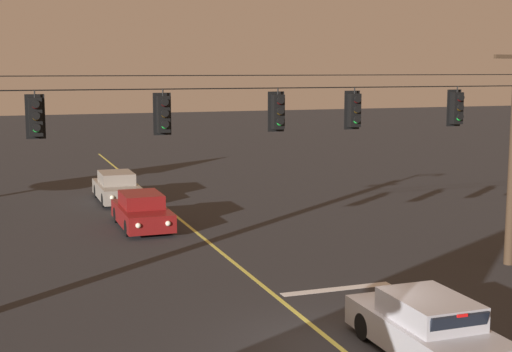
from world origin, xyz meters
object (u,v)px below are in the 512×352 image
object	(u,v)px
traffic_light_leftmost	(36,117)
traffic_light_centre	(278,112)
car_oncoming_lead	(142,212)
traffic_light_rightmost	(457,108)
traffic_light_right_inner	(354,110)
traffic_light_left_inner	(163,114)
car_waiting_near_lane	(427,328)
car_oncoming_trailing	(117,188)

from	to	relation	value
traffic_light_leftmost	traffic_light_centre	xyz separation A→B (m)	(6.46, 0.00, 0.00)
traffic_light_leftmost	car_oncoming_lead	size ratio (longest dim) A/B	0.28
traffic_light_leftmost	traffic_light_rightmost	size ratio (longest dim) A/B	1.00
traffic_light_leftmost	traffic_light_right_inner	bearing A→B (deg)	0.00
traffic_light_centre	traffic_light_left_inner	bearing A→B (deg)	180.00
traffic_light_rightmost	car_waiting_near_lane	bearing A→B (deg)	-128.35
traffic_light_right_inner	traffic_light_rightmost	world-z (taller)	same
traffic_light_centre	traffic_light_leftmost	bearing A→B (deg)	180.00
traffic_light_rightmost	car_waiting_near_lane	size ratio (longest dim) A/B	0.28
traffic_light_left_inner	traffic_light_centre	distance (m)	3.24
car_oncoming_lead	car_oncoming_trailing	xyz separation A→B (m)	(-0.00, 6.28, 0.00)
traffic_light_rightmost	car_oncoming_lead	distance (m)	13.14
traffic_light_right_inner	car_oncoming_lead	bearing A→B (deg)	115.13
traffic_light_right_inner	traffic_light_rightmost	xyz separation A→B (m)	(3.47, 0.00, 0.00)
traffic_light_right_inner	car_waiting_near_lane	xyz separation A→B (m)	(-1.09, -5.76, -4.44)
traffic_light_right_inner	car_oncoming_lead	xyz separation A→B (m)	(-4.46, 9.50, -4.44)
traffic_light_rightmost	car_oncoming_trailing	bearing A→B (deg)	116.68
traffic_light_right_inner	car_oncoming_trailing	xyz separation A→B (m)	(-4.46, 15.78, -4.44)
car_oncoming_trailing	traffic_light_right_inner	bearing A→B (deg)	-74.22
traffic_light_leftmost	car_oncoming_trailing	bearing A→B (deg)	74.52
traffic_light_left_inner	traffic_light_right_inner	distance (m)	5.60
traffic_light_left_inner	car_oncoming_trailing	size ratio (longest dim) A/B	0.28
traffic_light_left_inner	traffic_light_rightmost	size ratio (longest dim) A/B	1.00
traffic_light_centre	traffic_light_rightmost	distance (m)	5.83
traffic_light_left_inner	traffic_light_right_inner	size ratio (longest dim) A/B	1.00
traffic_light_rightmost	traffic_light_right_inner	bearing A→B (deg)	180.00
traffic_light_left_inner	traffic_light_right_inner	world-z (taller)	same
traffic_light_left_inner	car_waiting_near_lane	bearing A→B (deg)	-51.95
traffic_light_left_inner	car_waiting_near_lane	xyz separation A→B (m)	(4.51, -5.76, -4.44)
traffic_light_right_inner	traffic_light_leftmost	bearing A→B (deg)	180.00
traffic_light_rightmost	car_waiting_near_lane	distance (m)	8.58
traffic_light_centre	car_waiting_near_lane	world-z (taller)	traffic_light_centre
traffic_light_leftmost	traffic_light_rightmost	bearing A→B (deg)	0.00
car_oncoming_trailing	car_waiting_near_lane	bearing A→B (deg)	-81.11
traffic_light_centre	car_oncoming_lead	xyz separation A→B (m)	(-2.09, 9.50, -4.44)
traffic_light_leftmost	traffic_light_right_inner	distance (m)	8.83
car_oncoming_lead	car_oncoming_trailing	world-z (taller)	same
traffic_light_left_inner	traffic_light_rightmost	xyz separation A→B (m)	(9.07, 0.00, 0.00)
traffic_light_rightmost	traffic_light_leftmost	bearing A→B (deg)	180.00
traffic_light_right_inner	traffic_light_rightmost	size ratio (longest dim) A/B	1.00
car_waiting_near_lane	traffic_light_rightmost	bearing A→B (deg)	51.65
traffic_light_centre	car_waiting_near_lane	bearing A→B (deg)	-77.53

